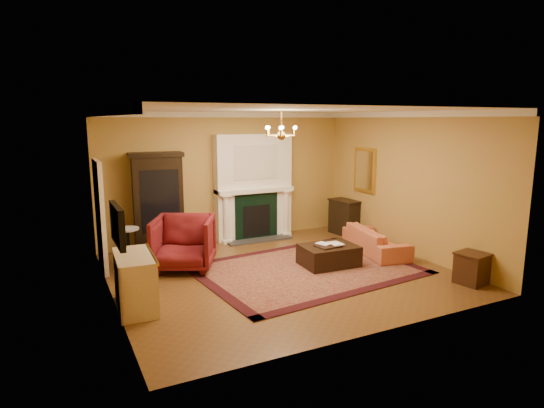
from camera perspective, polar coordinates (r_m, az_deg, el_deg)
floor at (r=8.64m, az=1.11°, el=-8.65°), size 6.00×5.50×0.02m
ceiling at (r=8.16m, az=1.19°, el=11.80°), size 6.00×5.50×0.02m
wall_back at (r=10.77m, az=-5.65°, el=3.40°), size 6.00×0.02×3.00m
wall_front at (r=6.00m, az=13.41°, el=-2.57°), size 6.00×0.02×3.00m
wall_left at (r=7.40m, az=-20.01°, el=-0.47°), size 0.02×5.50×3.00m
wall_right at (r=10.00m, az=16.65°, el=2.46°), size 0.02×5.50×3.00m
fireplace at (r=10.86m, az=-2.31°, el=1.88°), size 1.90×0.70×2.50m
crown_molding at (r=9.02m, az=-1.67°, el=11.24°), size 6.00×5.50×0.12m
doorway at (r=9.15m, az=-20.72°, el=-1.40°), size 0.08×1.05×2.10m
tv_panel at (r=6.85m, az=-18.82°, el=-2.52°), size 0.09×0.95×0.58m
gilt_mirror at (r=11.02m, az=11.57°, el=4.19°), size 0.06×0.76×1.05m
chandelier at (r=8.16m, az=1.18°, el=8.98°), size 0.63×0.55×0.53m
oriental_rug at (r=8.82m, az=4.23°, el=-8.15°), size 4.27×3.38×0.02m
china_cabinet at (r=10.11m, az=-14.10°, el=-0.05°), size 1.07×0.56×2.06m
wingback_armchair at (r=8.85m, az=-11.04°, el=-4.50°), size 1.44×1.41×1.13m
pedestal_table at (r=9.25m, az=-17.58°, el=-4.87°), size 0.43×0.43×0.78m
commode at (r=7.27m, az=-16.82°, el=-9.31°), size 0.60×1.15×0.84m
coral_sofa at (r=10.02m, az=12.89°, el=-3.95°), size 0.91×1.94×0.73m
end_table at (r=8.73m, az=23.76°, el=-7.48°), size 0.53×0.53×0.53m
console_table at (r=11.49m, az=9.11°, el=-1.70°), size 0.52×0.80×0.84m
leather_ottoman at (r=9.02m, az=7.13°, el=-6.39°), size 1.10×0.83×0.40m
ottoman_tray at (r=8.88m, az=7.04°, el=-5.24°), size 0.49×0.40×0.03m
book_a at (r=8.80m, az=6.08°, el=-4.37°), size 0.19×0.09×0.26m
book_b at (r=8.85m, az=7.42°, el=-4.16°), size 0.23×0.03×0.31m
topiary_left at (r=10.57m, az=-4.95°, el=3.19°), size 0.17×0.17×0.46m
topiary_right at (r=11.04m, az=0.57°, el=3.31°), size 0.14×0.14×0.38m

